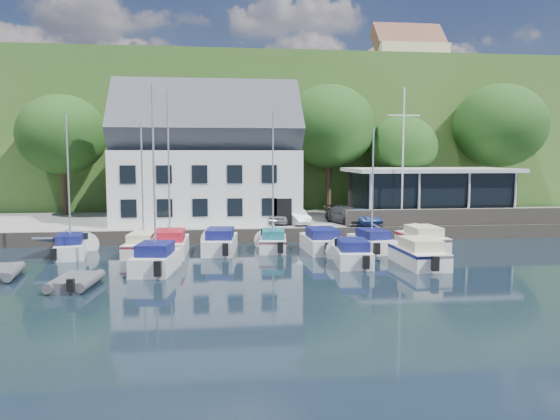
# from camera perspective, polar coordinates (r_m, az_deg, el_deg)

# --- Properties ---
(ground) EXTENTS (180.00, 180.00, 0.00)m
(ground) POSITION_cam_1_polar(r_m,az_deg,el_deg) (28.34, 6.55, -6.82)
(ground) COLOR black
(ground) RESTS_ON ground
(quay) EXTENTS (60.00, 13.00, 1.00)m
(quay) POSITION_cam_1_polar(r_m,az_deg,el_deg) (45.22, 1.39, -1.44)
(quay) COLOR gray
(quay) RESTS_ON ground
(quay_face) EXTENTS (60.00, 0.30, 1.00)m
(quay_face) POSITION_cam_1_polar(r_m,az_deg,el_deg) (38.86, 2.78, -2.62)
(quay_face) COLOR #5D544A
(quay_face) RESTS_ON ground
(hillside) EXTENTS (160.00, 75.00, 16.00)m
(hillside) POSITION_cam_1_polar(r_m,az_deg,el_deg) (89.15, -2.77, 6.91)
(hillside) COLOR #2F5B22
(hillside) RESTS_ON ground
(field_patch) EXTENTS (50.00, 30.00, 0.30)m
(field_patch) POSITION_cam_1_polar(r_m,az_deg,el_deg) (98.49, 1.61, 11.55)
(field_patch) COLOR #5F6B35
(field_patch) RESTS_ON hillside
(farmhouse) EXTENTS (10.40, 7.00, 8.20)m
(farmhouse) POSITION_cam_1_polar(r_m,az_deg,el_deg) (85.04, 13.21, 15.02)
(farmhouse) COLOR beige
(farmhouse) RESTS_ON hillside
(harbor_building) EXTENTS (14.40, 8.20, 8.70)m
(harbor_building) POSITION_cam_1_polar(r_m,az_deg,el_deg) (43.41, -7.61, 4.63)
(harbor_building) COLOR silver
(harbor_building) RESTS_ON quay
(club_pavilion) EXTENTS (13.20, 7.20, 4.10)m
(club_pavilion) POSITION_cam_1_polar(r_m,az_deg,el_deg) (46.43, 15.24, 1.71)
(club_pavilion) COLOR black
(club_pavilion) RESTS_ON quay
(seawall) EXTENTS (18.00, 0.50, 1.20)m
(seawall) POSITION_cam_1_polar(r_m,az_deg,el_deg) (42.77, 18.75, -0.67)
(seawall) COLOR #5D544A
(seawall) RESTS_ON quay
(gangway) EXTENTS (1.20, 6.00, 1.40)m
(gangway) POSITION_cam_1_polar(r_m,az_deg,el_deg) (37.76, -22.24, -4.06)
(gangway) COLOR silver
(gangway) RESTS_ON ground
(car_silver) EXTENTS (2.43, 3.98, 1.26)m
(car_silver) POSITION_cam_1_polar(r_m,az_deg,el_deg) (41.40, 0.01, -0.52)
(car_silver) COLOR #ADAEB2
(car_silver) RESTS_ON quay
(car_white) EXTENTS (1.78, 3.53, 1.11)m
(car_white) POSITION_cam_1_polar(r_m,az_deg,el_deg) (40.75, 1.78, -0.73)
(car_white) COLOR silver
(car_white) RESTS_ON quay
(car_dgrey) EXTENTS (3.00, 4.75, 1.28)m
(car_dgrey) POSITION_cam_1_polar(r_m,az_deg,el_deg) (41.56, 6.91, -0.53)
(car_dgrey) COLOR #2F3035
(car_dgrey) RESTS_ON quay
(car_blue) EXTENTS (2.37, 3.90, 1.25)m
(car_blue) POSITION_cam_1_polar(r_m,az_deg,el_deg) (41.25, 8.47, -0.62)
(car_blue) COLOR #2F4A90
(car_blue) RESTS_ON quay
(flagpole) EXTENTS (2.42, 0.20, 10.07)m
(flagpole) POSITION_cam_1_polar(r_m,az_deg,el_deg) (41.31, 12.72, 5.44)
(flagpole) COLOR silver
(flagpole) RESTS_ON quay
(tree_0) EXTENTS (7.57, 7.57, 10.34)m
(tree_0) POSITION_cam_1_polar(r_m,az_deg,el_deg) (50.72, -21.73, 5.36)
(tree_0) COLOR black
(tree_0) RESTS_ON quay
(tree_1) EXTENTS (6.62, 6.62, 9.04)m
(tree_1) POSITION_cam_1_polar(r_m,az_deg,el_deg) (49.04, -12.32, 4.87)
(tree_1) COLOR black
(tree_1) RESTS_ON quay
(tree_2) EXTENTS (8.35, 8.35, 11.42)m
(tree_2) POSITION_cam_1_polar(r_m,az_deg,el_deg) (49.40, -4.20, 6.37)
(tree_2) COLOR black
(tree_2) RESTS_ON quay
(tree_3) EXTENTS (8.46, 8.46, 11.57)m
(tree_3) POSITION_cam_1_polar(r_m,az_deg,el_deg) (50.45, 5.12, 6.43)
(tree_3) COLOR black
(tree_3) RESTS_ON quay
(tree_4) EXTENTS (6.43, 6.43, 8.79)m
(tree_4) POSITION_cam_1_polar(r_m,az_deg,el_deg) (51.80, 12.62, 4.76)
(tree_4) COLOR black
(tree_4) RESTS_ON quay
(tree_5) EXTENTS (8.67, 8.67, 11.84)m
(tree_5) POSITION_cam_1_polar(r_m,az_deg,el_deg) (55.90, 21.91, 6.12)
(tree_5) COLOR black
(tree_5) RESTS_ON quay
(boat_r1_0) EXTENTS (2.86, 6.22, 8.40)m
(boat_r1_0) POSITION_cam_1_polar(r_m,az_deg,el_deg) (35.41, -21.22, 2.20)
(boat_r1_0) COLOR silver
(boat_r1_0) RESTS_ON ground
(boat_r1_1) EXTENTS (2.72, 6.34, 8.65)m
(boat_r1_1) POSITION_cam_1_polar(r_m,az_deg,el_deg) (34.48, -14.19, 2.54)
(boat_r1_1) COLOR silver
(boat_r1_1) RESTS_ON ground
(boat_r1_2) EXTENTS (2.35, 6.77, 9.54)m
(boat_r1_2) POSITION_cam_1_polar(r_m,az_deg,el_deg) (34.17, -11.53, 3.32)
(boat_r1_2) COLOR silver
(boat_r1_2) RESTS_ON ground
(boat_r1_3) EXTENTS (2.79, 6.65, 1.54)m
(boat_r1_3) POSITION_cam_1_polar(r_m,az_deg,el_deg) (34.98, -6.27, -3.14)
(boat_r1_3) COLOR silver
(boat_r1_3) RESTS_ON ground
(boat_r1_4) EXTENTS (2.42, 5.38, 8.48)m
(boat_r1_4) POSITION_cam_1_polar(r_m,az_deg,el_deg) (34.96, -0.74, 2.61)
(boat_r1_4) COLOR silver
(boat_r1_4) RESTS_ON ground
(boat_r1_5) EXTENTS (2.47, 6.37, 1.53)m
(boat_r1_5) POSITION_cam_1_polar(r_m,az_deg,el_deg) (35.12, 4.36, -3.09)
(boat_r1_5) COLOR silver
(boat_r1_5) RESTS_ON ground
(boat_r1_6) EXTENTS (2.85, 6.33, 8.51)m
(boat_r1_6) POSITION_cam_1_polar(r_m,az_deg,el_deg) (35.51, 9.66, 2.61)
(boat_r1_6) COLOR silver
(boat_r1_6) RESTS_ON ground
(boat_r1_7) EXTENTS (2.56, 6.53, 1.53)m
(boat_r1_7) POSITION_cam_1_polar(r_m,az_deg,el_deg) (37.18, 14.60, -2.77)
(boat_r1_7) COLOR silver
(boat_r1_7) RESTS_ON ground
(boat_r2_1) EXTENTS (2.92, 5.88, 9.58)m
(boat_r2_1) POSITION_cam_1_polar(r_m,az_deg,el_deg) (29.24, -13.03, 2.94)
(boat_r2_1) COLOR silver
(boat_r2_1) RESTS_ON ground
(boat_r2_3) EXTENTS (2.55, 5.94, 1.44)m
(boat_r2_3) POSITION_cam_1_polar(r_m,az_deg,el_deg) (31.18, 7.51, -4.33)
(boat_r2_3) COLOR silver
(boat_r2_3) RESTS_ON ground
(boat_r2_4) EXTENTS (2.35, 6.57, 1.56)m
(boat_r2_4) POSITION_cam_1_polar(r_m,az_deg,el_deg) (31.57, 14.28, -4.22)
(boat_r2_4) COLOR silver
(boat_r2_4) RESTS_ON ground
(dinghy_0) EXTENTS (2.31, 3.44, 0.75)m
(dinghy_0) POSITION_cam_1_polar(r_m,az_deg,el_deg) (30.88, -27.23, -5.67)
(dinghy_0) COLOR #3D3D42
(dinghy_0) RESTS_ON ground
(dinghy_1) EXTENTS (2.26, 3.37, 0.74)m
(dinghy_1) POSITION_cam_1_polar(r_m,az_deg,el_deg) (27.26, -20.61, -6.86)
(dinghy_1) COLOR #3D3D42
(dinghy_1) RESTS_ON ground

